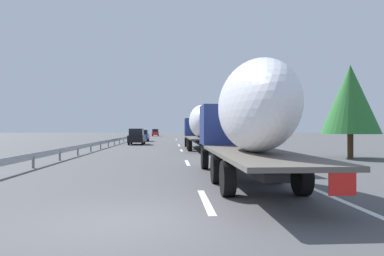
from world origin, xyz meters
name	(u,v)px	position (x,y,z in m)	size (l,w,h in m)	color
ground_plane	(165,143)	(40.00, 0.00, 0.00)	(260.00, 260.00, 0.00)	#4C4C4F
lane_stripe_0	(206,201)	(2.00, -1.80, 0.00)	(3.20, 0.20, 0.01)	white
lane_stripe_1	(187,163)	(12.49, -1.80, 0.00)	(3.20, 0.20, 0.01)	white
lane_stripe_2	(181,150)	(23.89, -1.80, 0.00)	(3.20, 0.20, 0.01)	white
lane_stripe_3	(179,146)	(32.49, -1.80, 0.00)	(3.20, 0.20, 0.01)	white
lane_stripe_4	(179,145)	(34.98, -1.80, 0.00)	(3.20, 0.20, 0.01)	white
lane_stripe_5	(176,140)	(53.59, -1.80, 0.00)	(3.20, 0.20, 0.01)	white
lane_stripe_6	(176,139)	(57.85, -1.80, 0.00)	(3.20, 0.20, 0.01)	white
edge_line_right	(202,142)	(45.00, -5.50, 0.00)	(110.00, 0.20, 0.01)	white
truck_lead	(200,125)	(25.16, -3.60, 2.36)	(14.32, 2.55, 4.12)	navy
truck_trailing	(246,117)	(5.12, -3.60, 2.39)	(12.42, 2.55, 4.18)	navy
car_red_compact	(155,133)	(85.92, 3.39, 0.95)	(4.05, 1.78, 1.91)	red
car_blue_sedan	(143,135)	(47.13, 3.60, 0.91)	(4.16, 1.80, 1.79)	#28479E
car_black_suv	(137,137)	(35.84, 3.42, 0.99)	(4.44, 1.87, 1.99)	black
road_sign	(207,127)	(47.96, -6.70, 2.25)	(0.10, 0.90, 3.26)	gray
tree_0	(250,118)	(41.02, -12.03, 3.44)	(3.49, 3.49, 5.64)	#472D19
tree_1	(350,99)	(14.95, -12.81, 3.93)	(3.80, 3.80, 6.26)	#472D19
tree_2	(214,120)	(79.84, -11.91, 4.13)	(2.49, 2.49, 6.88)	#472D19
tree_3	(219,121)	(75.81, -12.49, 3.82)	(3.00, 3.00, 6.09)	#472D19
guardrail_median	(124,138)	(43.00, 6.00, 0.58)	(94.00, 0.10, 0.76)	#9EA0A5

